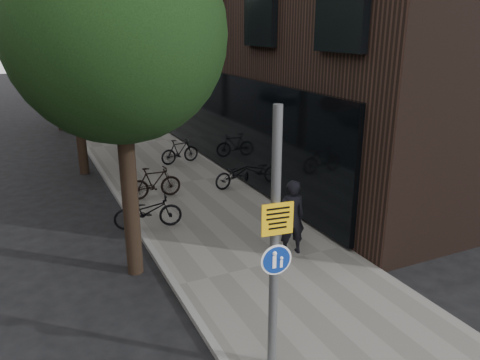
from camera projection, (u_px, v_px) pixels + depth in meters
ground at (347, 357)px, 8.05m from camera, size 120.00×120.00×0.00m
sidewalk at (179, 184)px, 16.73m from camera, size 4.50×60.00×0.12m
curb_edge at (115, 193)px, 15.82m from camera, size 0.15×60.00×0.13m
street_tree_near at (120, 43)px, 9.43m from camera, size 4.40×4.40×7.50m
street_tree_mid at (72, 36)px, 16.73m from camera, size 5.00×5.00×7.80m
street_tree_far at (52, 33)px, 24.47m from camera, size 5.00×5.00×7.80m
signpost at (275, 245)px, 7.05m from camera, size 0.50×0.14×4.29m
pedestrian at (291, 217)px, 11.24m from camera, size 0.76×0.57×1.88m
parked_bike_facade_near at (237, 174)px, 16.18m from camera, size 1.87×0.91×0.94m
parked_bike_facade_far at (180, 151)px, 18.98m from camera, size 1.71×0.73×1.00m
parked_bike_curb_near at (148, 211)px, 12.83m from camera, size 1.94×0.97×0.97m
parked_bike_curb_far at (155, 182)px, 15.10m from camera, size 1.74×0.53×1.04m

